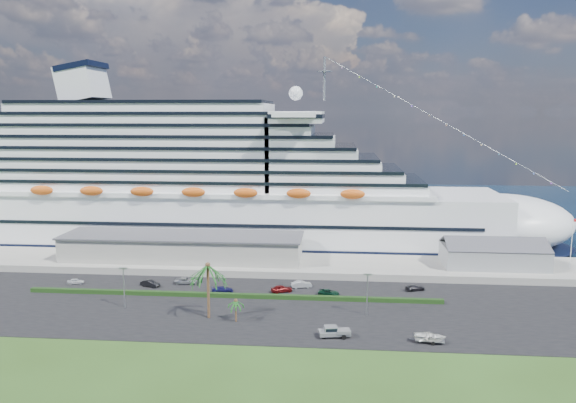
# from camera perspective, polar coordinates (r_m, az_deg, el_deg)

# --- Properties ---
(ground) EXTENTS (420.00, 420.00, 0.00)m
(ground) POSITION_cam_1_polar(r_m,az_deg,el_deg) (104.55, -3.06, -12.71)
(ground) COLOR #2B4717
(ground) RESTS_ON ground
(asphalt_lot) EXTENTS (140.00, 38.00, 0.12)m
(asphalt_lot) POSITION_cam_1_polar(r_m,az_deg,el_deg) (114.72, -2.28, -10.65)
(asphalt_lot) COLOR black
(asphalt_lot) RESTS_ON ground
(wharf) EXTENTS (240.00, 20.00, 1.80)m
(wharf) POSITION_cam_1_polar(r_m,az_deg,el_deg) (141.95, -0.79, -6.40)
(wharf) COLOR gray
(wharf) RESTS_ON ground
(water) EXTENTS (420.00, 160.00, 0.02)m
(water) POSITION_cam_1_polar(r_m,az_deg,el_deg) (229.82, 1.49, -0.64)
(water) COLOR black
(water) RESTS_ON ground
(cruise_ship) EXTENTS (191.00, 38.00, 54.00)m
(cruise_ship) POSITION_cam_1_polar(r_m,az_deg,el_deg) (165.46, -7.39, 1.33)
(cruise_ship) COLOR silver
(cruise_ship) RESTS_ON ground
(terminal_building) EXTENTS (61.00, 15.00, 6.30)m
(terminal_building) POSITION_cam_1_polar(r_m,az_deg,el_deg) (145.53, -10.66, -4.50)
(terminal_building) COLOR gray
(terminal_building) RESTS_ON wharf
(port_shed) EXTENTS (24.00, 12.31, 7.37)m
(port_shed) POSITION_cam_1_polar(r_m,az_deg,el_deg) (145.43, 20.14, -5.17)
(port_shed) COLOR gray
(port_shed) RESTS_ON wharf
(flagpole) EXTENTS (1.08, 0.16, 12.00)m
(flagpole) POSITION_cam_1_polar(r_m,az_deg,el_deg) (150.33, 26.88, -3.63)
(flagpole) COLOR silver
(flagpole) RESTS_ON wharf
(hedge) EXTENTS (88.00, 1.10, 0.90)m
(hedge) POSITION_cam_1_polar(r_m,az_deg,el_deg) (120.44, -5.80, -9.47)
(hedge) COLOR black
(hedge) RESTS_ON asphalt_lot
(lamp_post_left) EXTENTS (1.60, 0.35, 8.27)m
(lamp_post_left) POSITION_cam_1_polar(r_m,az_deg,el_deg) (117.10, -16.34, -7.89)
(lamp_post_left) COLOR gray
(lamp_post_left) RESTS_ON asphalt_lot
(lamp_post_right) EXTENTS (1.60, 0.35, 8.27)m
(lamp_post_right) POSITION_cam_1_polar(r_m,az_deg,el_deg) (109.50, 8.06, -8.79)
(lamp_post_right) COLOR gray
(lamp_post_right) RESTS_ON asphalt_lot
(palm_tall) EXTENTS (8.82, 8.82, 11.13)m
(palm_tall) POSITION_cam_1_polar(r_m,az_deg,el_deg) (107.08, -8.15, -7.05)
(palm_tall) COLOR #47301E
(palm_tall) RESTS_ON ground
(palm_short) EXTENTS (3.53, 3.53, 4.56)m
(palm_short) POSITION_cam_1_polar(r_m,az_deg,el_deg) (106.27, -5.33, -10.26)
(palm_short) COLOR #47301E
(palm_short) RESTS_ON ground
(parked_car_0) EXTENTS (3.91, 2.42, 1.24)m
(parked_car_0) POSITION_cam_1_polar(r_m,az_deg,el_deg) (137.47, -20.77, -7.59)
(parked_car_0) COLOR silver
(parked_car_0) RESTS_ON asphalt_lot
(parked_car_1) EXTENTS (4.79, 3.07, 1.49)m
(parked_car_1) POSITION_cam_1_polar(r_m,az_deg,el_deg) (130.52, -13.83, -8.08)
(parked_car_1) COLOR black
(parked_car_1) RESTS_ON asphalt_lot
(parked_car_2) EXTENTS (5.20, 2.65, 1.41)m
(parked_car_2) POSITION_cam_1_polar(r_m,az_deg,el_deg) (130.99, -10.34, -7.92)
(parked_car_2) COLOR gray
(parked_car_2) RESTS_ON asphalt_lot
(parked_car_3) EXTENTS (4.96, 3.11, 1.34)m
(parked_car_3) POSITION_cam_1_polar(r_m,az_deg,el_deg) (123.67, -6.69, -8.88)
(parked_car_3) COLOR #181751
(parked_car_3) RESTS_ON asphalt_lot
(parked_car_4) EXTENTS (4.96, 3.46, 1.57)m
(parked_car_4) POSITION_cam_1_polar(r_m,az_deg,el_deg) (123.05, -0.65, -8.85)
(parked_car_4) COLOR #600C0E
(parked_car_4) RESTS_ON asphalt_lot
(parked_car_5) EXTENTS (4.79, 2.63, 1.50)m
(parked_car_5) POSITION_cam_1_polar(r_m,az_deg,el_deg) (126.20, 1.40, -8.41)
(parked_car_5) COLOR #A7ABAE
(parked_car_5) RESTS_ON asphalt_lot
(parked_car_6) EXTENTS (4.81, 2.94, 1.25)m
(parked_car_6) POSITION_cam_1_polar(r_m,az_deg,el_deg) (121.43, 4.16, -9.20)
(parked_car_6) COLOR #0C311F
(parked_car_6) RESTS_ON asphalt_lot
(parked_car_7) EXTENTS (4.65, 3.17, 1.25)m
(parked_car_7) POSITION_cam_1_polar(r_m,az_deg,el_deg) (127.25, 12.79, -8.55)
(parked_car_7) COLOR black
(parked_car_7) RESTS_ON asphalt_lot
(pickup_truck) EXTENTS (5.76, 2.90, 1.93)m
(pickup_truck) POSITION_cam_1_polar(r_m,az_deg,el_deg) (100.14, 4.70, -13.01)
(pickup_truck) COLOR black
(pickup_truck) RESTS_ON asphalt_lot
(boat_trailer) EXTENTS (6.24, 4.39, 1.75)m
(boat_trailer) POSITION_cam_1_polar(r_m,az_deg,el_deg) (100.34, 14.21, -13.16)
(boat_trailer) COLOR gray
(boat_trailer) RESTS_ON asphalt_lot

